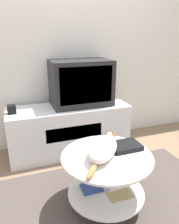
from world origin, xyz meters
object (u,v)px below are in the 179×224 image
object	(u,v)px
speaker	(12,109)
cat	(103,148)
dvd_box	(125,146)
tv	(81,83)

from	to	relation	value
speaker	cat	world-z (taller)	speaker
speaker	dvd_box	world-z (taller)	speaker
tv	dvd_box	distance (m)	1.00
tv	speaker	world-z (taller)	tv
tv	dvd_box	size ratio (longest dim) A/B	2.86
cat	tv	bearing A→B (deg)	30.67
dvd_box	cat	xyz separation A→B (m)	(-0.21, -0.04, 0.04)
speaker	dvd_box	size ratio (longest dim) A/B	0.37
tv	speaker	bearing A→B (deg)	-175.97
tv	cat	distance (m)	1.03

